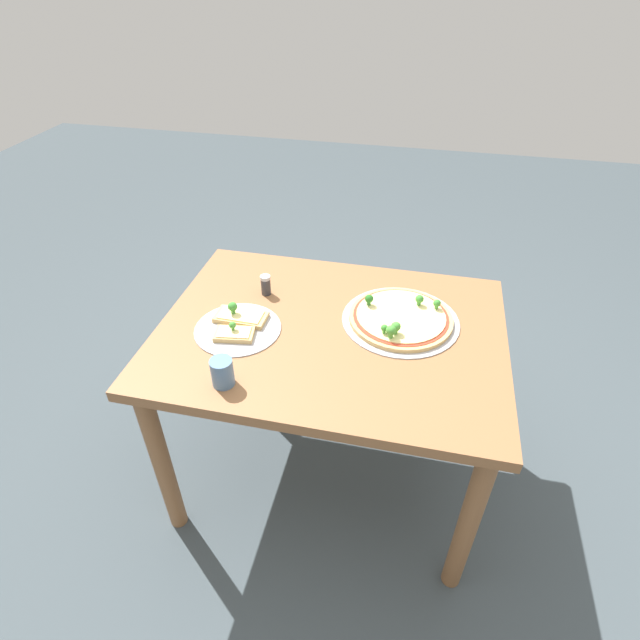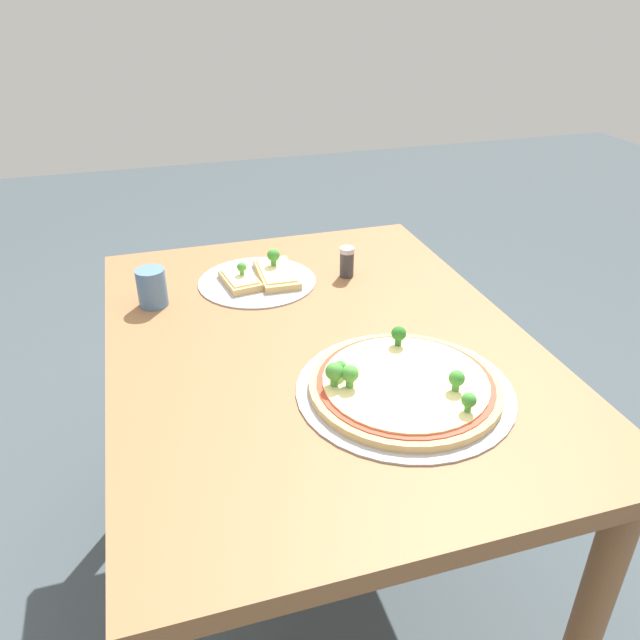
% 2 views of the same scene
% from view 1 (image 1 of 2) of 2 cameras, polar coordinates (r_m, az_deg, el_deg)
% --- Properties ---
extents(ground_plane, '(8.00, 8.00, 0.00)m').
position_cam_1_polar(ground_plane, '(2.10, 0.98, -16.38)').
color(ground_plane, '#3D474C').
extents(dining_table, '(1.09, 0.82, 0.71)m').
position_cam_1_polar(dining_table, '(1.65, 1.20, -3.76)').
color(dining_table, brown).
rests_on(dining_table, ground_plane).
extents(pizza_tray_whole, '(0.38, 0.38, 0.07)m').
position_cam_1_polar(pizza_tray_whole, '(1.63, 9.18, 0.24)').
color(pizza_tray_whole, '#A3A3A8').
rests_on(pizza_tray_whole, dining_table).
extents(pizza_tray_slice, '(0.28, 0.28, 0.07)m').
position_cam_1_polar(pizza_tray_slice, '(1.61, -9.36, -0.53)').
color(pizza_tray_slice, '#A3A3A8').
rests_on(pizza_tray_slice, dining_table).
extents(drinking_cup, '(0.06, 0.06, 0.08)m').
position_cam_1_polar(drinking_cup, '(1.40, -11.10, -5.89)').
color(drinking_cup, '#4C7099').
rests_on(drinking_cup, dining_table).
extents(condiment_shaker, '(0.04, 0.04, 0.07)m').
position_cam_1_polar(condiment_shaker, '(1.74, -6.22, 4.01)').
color(condiment_shaker, '#333338').
rests_on(condiment_shaker, dining_table).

